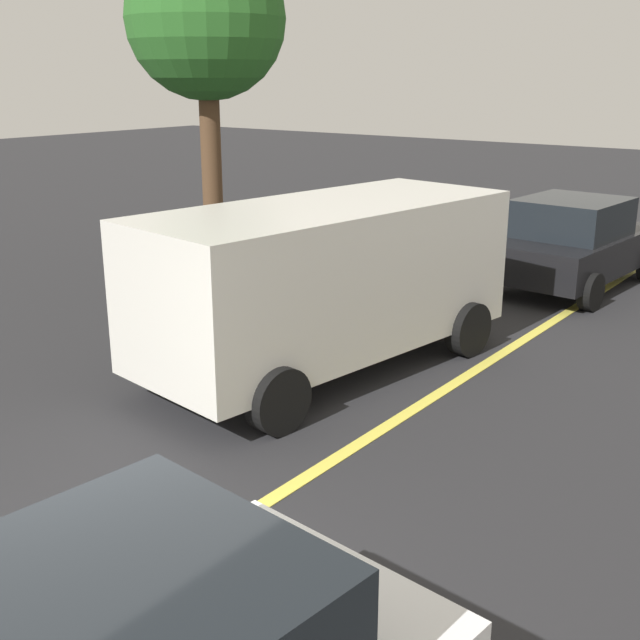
# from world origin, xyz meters

# --- Properties ---
(ground_plane) EXTENTS (80.00, 80.00, 0.00)m
(ground_plane) POSITION_xyz_m (0.00, 0.00, 0.00)
(ground_plane) COLOR #262628
(lane_marking_centre) EXTENTS (28.00, 0.16, 0.01)m
(lane_marking_centre) POSITION_xyz_m (3.00, 0.00, 0.01)
(lane_marking_centre) COLOR #E0D14C
(white_van) EXTENTS (5.43, 2.83, 2.20)m
(white_van) POSITION_xyz_m (5.03, 1.62, 1.27)
(white_van) COLOR silver
(white_van) RESTS_ON ground_plane
(car_black_far_lane) EXTENTS (4.01, 2.29, 1.63)m
(car_black_far_lane) POSITION_xyz_m (11.17, 0.60, 0.82)
(car_black_far_lane) COLOR black
(car_black_far_lane) RESTS_ON ground_plane
(tree_left_verge) EXTENTS (2.85, 2.85, 6.11)m
(tree_left_verge) POSITION_xyz_m (7.78, 6.32, 4.63)
(tree_left_verge) COLOR #513823
(tree_left_verge) RESTS_ON ground_plane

